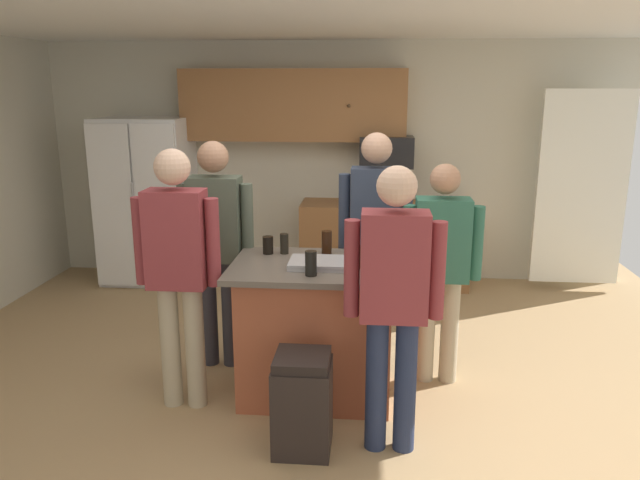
{
  "coord_description": "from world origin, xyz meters",
  "views": [
    {
      "loc": [
        0.48,
        -4.06,
        2.14
      ],
      "look_at": [
        0.1,
        0.23,
        1.05
      ],
      "focal_mm": 34.55,
      "sensor_mm": 36.0,
      "label": 1
    }
  ],
  "objects_px": {
    "person_guest_left": "(178,262)",
    "glass_pilsner": "(268,245)",
    "glass_short_whisky": "(327,242)",
    "glass_stout_tall": "(311,263)",
    "person_guest_right": "(216,239)",
    "trash_bin": "(303,403)",
    "mug_blue_stoneware": "(368,250)",
    "glass_dark_ale": "(284,244)",
    "person_host_foreground": "(375,229)",
    "refrigerator": "(147,201)",
    "person_elder_center": "(441,260)",
    "mug_ceramic_white": "(376,268)",
    "tumbler_amber": "(363,257)",
    "person_guest_by_door": "(394,292)",
    "serving_tray": "(322,263)",
    "microwave_over_range": "(386,152)",
    "kitchen_island": "(316,329)"
  },
  "relations": [
    {
      "from": "person_guest_left",
      "to": "glass_pilsner",
      "type": "xyz_separation_m",
      "value": [
        0.51,
        0.48,
        0.0
      ]
    },
    {
      "from": "glass_short_whisky",
      "to": "glass_stout_tall",
      "type": "distance_m",
      "value": 0.53
    },
    {
      "from": "person_guest_left",
      "to": "glass_stout_tall",
      "type": "bearing_deg",
      "value": -16.56
    },
    {
      "from": "person_guest_right",
      "to": "trash_bin",
      "type": "xyz_separation_m",
      "value": [
        0.78,
        -1.11,
        -0.71
      ]
    },
    {
      "from": "mug_blue_stoneware",
      "to": "glass_pilsner",
      "type": "distance_m",
      "value": 0.72
    },
    {
      "from": "glass_dark_ale",
      "to": "trash_bin",
      "type": "xyz_separation_m",
      "value": [
        0.24,
        -0.95,
        -0.73
      ]
    },
    {
      "from": "person_host_foreground",
      "to": "mug_blue_stoneware",
      "type": "relative_size",
      "value": 13.8
    },
    {
      "from": "refrigerator",
      "to": "mug_blue_stoneware",
      "type": "height_order",
      "value": "refrigerator"
    },
    {
      "from": "person_guest_left",
      "to": "glass_short_whisky",
      "type": "relative_size",
      "value": 10.39
    },
    {
      "from": "person_host_foreground",
      "to": "glass_pilsner",
      "type": "distance_m",
      "value": 0.89
    },
    {
      "from": "refrigerator",
      "to": "glass_dark_ale",
      "type": "height_order",
      "value": "refrigerator"
    },
    {
      "from": "person_elder_center",
      "to": "mug_ceramic_white",
      "type": "distance_m",
      "value": 0.68
    },
    {
      "from": "trash_bin",
      "to": "tumbler_amber",
      "type": "bearing_deg",
      "value": 62.63
    },
    {
      "from": "mug_blue_stoneware",
      "to": "glass_stout_tall",
      "type": "height_order",
      "value": "glass_stout_tall"
    },
    {
      "from": "person_guest_right",
      "to": "trash_bin",
      "type": "height_order",
      "value": "person_guest_right"
    },
    {
      "from": "person_elder_center",
      "to": "person_guest_by_door",
      "type": "bearing_deg",
      "value": 50.99
    },
    {
      "from": "person_guest_right",
      "to": "mug_blue_stoneware",
      "type": "distance_m",
      "value": 1.15
    },
    {
      "from": "person_guest_by_door",
      "to": "mug_ceramic_white",
      "type": "bearing_deg",
      "value": -24.59
    },
    {
      "from": "tumbler_amber",
      "to": "serving_tray",
      "type": "height_order",
      "value": "tumbler_amber"
    },
    {
      "from": "person_host_foreground",
      "to": "tumbler_amber",
      "type": "distance_m",
      "value": 0.76
    },
    {
      "from": "glass_short_whisky",
      "to": "glass_pilsner",
      "type": "xyz_separation_m",
      "value": [
        -0.42,
        -0.03,
        -0.02
      ]
    },
    {
      "from": "person_guest_by_door",
      "to": "glass_stout_tall",
      "type": "relative_size",
      "value": 10.62
    },
    {
      "from": "microwave_over_range",
      "to": "person_elder_center",
      "type": "xyz_separation_m",
      "value": [
        0.37,
        -2.3,
        -0.52
      ]
    },
    {
      "from": "kitchen_island",
      "to": "glass_stout_tall",
      "type": "height_order",
      "value": "glass_stout_tall"
    },
    {
      "from": "mug_ceramic_white",
      "to": "trash_bin",
      "type": "height_order",
      "value": "mug_ceramic_white"
    },
    {
      "from": "tumbler_amber",
      "to": "microwave_over_range",
      "type": "bearing_deg",
      "value": 85.97
    },
    {
      "from": "microwave_over_range",
      "to": "serving_tray",
      "type": "distance_m",
      "value": 2.7
    },
    {
      "from": "trash_bin",
      "to": "person_guest_left",
      "type": "bearing_deg",
      "value": 152.05
    },
    {
      "from": "mug_ceramic_white",
      "to": "trash_bin",
      "type": "distance_m",
      "value": 0.95
    },
    {
      "from": "glass_short_whisky",
      "to": "glass_stout_tall",
      "type": "relative_size",
      "value": 1.05
    },
    {
      "from": "person_host_foreground",
      "to": "mug_blue_stoneware",
      "type": "height_order",
      "value": "person_host_foreground"
    },
    {
      "from": "person_guest_by_door",
      "to": "serving_tray",
      "type": "relative_size",
      "value": 3.9
    },
    {
      "from": "person_guest_by_door",
      "to": "glass_stout_tall",
      "type": "height_order",
      "value": "person_guest_by_door"
    },
    {
      "from": "glass_dark_ale",
      "to": "serving_tray",
      "type": "bearing_deg",
      "value": -44.42
    },
    {
      "from": "microwave_over_range",
      "to": "serving_tray",
      "type": "relative_size",
      "value": 1.27
    },
    {
      "from": "glass_stout_tall",
      "to": "glass_dark_ale",
      "type": "height_order",
      "value": "glass_stout_tall"
    },
    {
      "from": "kitchen_island",
      "to": "mug_blue_stoneware",
      "type": "bearing_deg",
      "value": 33.28
    },
    {
      "from": "person_guest_left",
      "to": "mug_ceramic_white",
      "type": "height_order",
      "value": "person_guest_left"
    },
    {
      "from": "person_guest_right",
      "to": "tumbler_amber",
      "type": "bearing_deg",
      "value": 4.48
    },
    {
      "from": "mug_blue_stoneware",
      "to": "serving_tray",
      "type": "height_order",
      "value": "mug_blue_stoneware"
    },
    {
      "from": "glass_pilsner",
      "to": "person_elder_center",
      "type": "bearing_deg",
      "value": 1.85
    },
    {
      "from": "mug_blue_stoneware",
      "to": "microwave_over_range",
      "type": "bearing_deg",
      "value": 86.18
    },
    {
      "from": "person_elder_center",
      "to": "mug_blue_stoneware",
      "type": "relative_size",
      "value": 12.45
    },
    {
      "from": "microwave_over_range",
      "to": "glass_short_whisky",
      "type": "distance_m",
      "value": 2.39
    },
    {
      "from": "refrigerator",
      "to": "person_host_foreground",
      "type": "relative_size",
      "value": 1.0
    },
    {
      "from": "refrigerator",
      "to": "serving_tray",
      "type": "xyz_separation_m",
      "value": [
        2.14,
        -2.5,
        0.08
      ]
    },
    {
      "from": "person_host_foreground",
      "to": "mug_blue_stoneware",
      "type": "bearing_deg",
      "value": 23.63
    },
    {
      "from": "glass_pilsner",
      "to": "mug_ceramic_white",
      "type": "distance_m",
      "value": 0.89
    },
    {
      "from": "glass_pilsner",
      "to": "serving_tray",
      "type": "distance_m",
      "value": 0.5
    },
    {
      "from": "kitchen_island",
      "to": "mug_blue_stoneware",
      "type": "xyz_separation_m",
      "value": [
        0.35,
        0.23,
        0.52
      ]
    }
  ]
}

